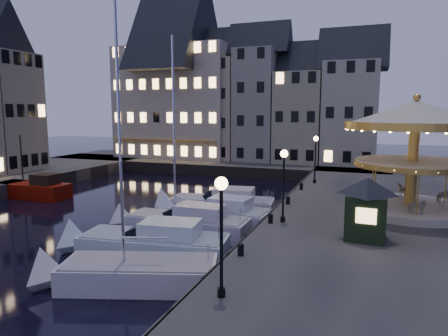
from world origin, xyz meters
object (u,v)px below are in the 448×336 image
at_px(motorboat_e, 217,204).
at_px(red_fishing_boat, 34,190).
at_px(motorboat_b, 147,244).
at_px(motorboat_d, 214,214).
at_px(ticket_kiosk, 367,198).
at_px(bollard_c, 288,200).
at_px(streetlamp_c, 315,153).
at_px(motorboat_c, 181,223).
at_px(streetlamp_b, 284,175).
at_px(bollard_d, 301,186).
at_px(carousel, 415,135).
at_px(streetlamp_a, 221,220).
at_px(motorboat_a, 127,274).
at_px(bollard_b, 270,218).
at_px(bollard_a, 241,249).

height_order(motorboat_e, red_fishing_boat, red_fishing_boat).
distance_m(motorboat_b, motorboat_d, 6.98).
relative_size(motorboat_e, ticket_kiosk, 2.52).
bearing_deg(bollard_c, streetlamp_c, 86.19).
bearing_deg(red_fishing_boat, motorboat_c, -16.32).
relative_size(streetlamp_b, motorboat_b, 0.47).
xyz_separation_m(motorboat_b, motorboat_c, (-0.02, 4.06, 0.03)).
relative_size(bollard_d, carousel, 0.07).
bearing_deg(motorboat_b, streetlamp_b, 34.61).
bearing_deg(streetlamp_b, ticket_kiosk, -19.79).
height_order(bollard_d, motorboat_e, motorboat_e).
xyz_separation_m(streetlamp_c, bollard_d, (-0.60, -3.50, -2.41)).
height_order(bollard_c, motorboat_c, motorboat_c).
bearing_deg(motorboat_c, streetlamp_c, 65.25).
relative_size(streetlamp_c, bollard_d, 7.32).
relative_size(streetlamp_a, motorboat_d, 0.53).
relative_size(bollard_c, motorboat_e, 0.06).
bearing_deg(ticket_kiosk, carousel, 69.23).
relative_size(streetlamp_b, motorboat_a, 0.32).
bearing_deg(bollard_c, motorboat_e, 171.33).
distance_m(bollard_b, motorboat_b, 7.02).
xyz_separation_m(red_fishing_boat, carousel, (30.43, 0.48, 5.47)).
bearing_deg(motorboat_e, motorboat_d, -71.66).
height_order(motorboat_b, ticket_kiosk, ticket_kiosk).
xyz_separation_m(streetlamp_b, motorboat_b, (-6.36, -4.39, -3.37)).
bearing_deg(streetlamp_c, motorboat_d, -115.48).
xyz_separation_m(bollard_c, motorboat_b, (-5.76, -8.89, -0.96)).
bearing_deg(motorboat_c, motorboat_a, -81.29).
distance_m(streetlamp_a, streetlamp_c, 23.50).
bearing_deg(streetlamp_c, motorboat_b, -109.57).
bearing_deg(ticket_kiosk, bollard_b, 167.60).
bearing_deg(ticket_kiosk, motorboat_a, -146.77).
height_order(red_fishing_boat, ticket_kiosk, red_fishing_boat).
xyz_separation_m(streetlamp_a, motorboat_c, (-6.38, 9.67, -3.34)).
xyz_separation_m(motorboat_a, carousel, (12.28, 13.11, 5.62)).
bearing_deg(motorboat_d, streetlamp_b, -25.51).
bearing_deg(streetlamp_b, streetlamp_a, -90.00).
height_order(bollard_a, carousel, carousel).
relative_size(bollard_c, bollard_d, 1.00).
bearing_deg(motorboat_e, bollard_a, -63.80).
height_order(streetlamp_c, motorboat_d, streetlamp_c).
xyz_separation_m(bollard_d, ticket_kiosk, (5.12, -11.62, 1.79)).
bearing_deg(bollard_c, ticket_kiosk, -50.13).
bearing_deg(bollard_a, motorboat_d, 118.63).
bearing_deg(streetlamp_b, carousel, 35.90).
relative_size(motorboat_a, motorboat_e, 1.46).
bearing_deg(bollard_c, motorboat_b, -122.94).
relative_size(motorboat_b, red_fishing_boat, 1.30).
bearing_deg(bollard_a, streetlamp_b, 84.29).
bearing_deg(bollard_b, streetlamp_a, -86.39).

